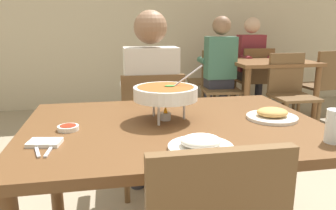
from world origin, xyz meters
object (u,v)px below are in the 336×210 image
object	(u,v)px
chair_diner_main	(152,127)
patron_bg_middle	(219,64)
drink_glass	(335,128)
dining_table_far	(270,72)
rice_plate	(201,144)
curry_bowl	(166,93)
patron_bg_left	(251,59)
chair_bg_right	(324,81)
chair_bg_corner	(290,89)
dining_table_main	(174,144)
diner_main	(151,94)
sauce_dish	(68,128)
appetizer_plate	(272,115)
chair_bg_left	(255,76)
chair_bg_middle	(220,83)
chair_bg_window	(211,76)

from	to	relation	value
chair_diner_main	patron_bg_middle	distance (m)	1.97
drink_glass	dining_table_far	distance (m)	2.96
dining_table_far	rice_plate	bearing A→B (deg)	-121.83
curry_bowl	patron_bg_left	size ratio (longest dim) A/B	0.25
rice_plate	chair_bg_right	xyz separation A→B (m)	(2.37, 2.61, -0.29)
chair_bg_corner	dining_table_main	bearing A→B (deg)	-132.19
diner_main	sauce_dish	size ratio (longest dim) A/B	14.56
diner_main	appetizer_plate	xyz separation A→B (m)	(0.48, -0.83, 0.05)
diner_main	chair_bg_left	distance (m)	2.66
dining_table_main	rice_plate	distance (m)	0.36
dining_table_far	patron_bg_left	size ratio (longest dim) A/B	0.76
chair_bg_middle	chair_bg_corner	size ratio (longest dim) A/B	1.00
dining_table_main	diner_main	size ratio (longest dim) A/B	1.03
chair_bg_right	chair_bg_corner	xyz separation A→B (m)	(-0.69, -0.38, 0.00)
curry_bowl	chair_bg_corner	world-z (taller)	curry_bowl
appetizer_plate	rice_plate	bearing A→B (deg)	-144.47
chair_bg_middle	patron_bg_middle	xyz separation A→B (m)	(-0.02, -0.00, 0.24)
chair_bg_corner	patron_bg_left	xyz separation A→B (m)	(-0.01, 1.02, 0.24)
dining_table_main	appetizer_plate	size ratio (longest dim) A/B	5.64
diner_main	drink_glass	size ratio (longest dim) A/B	10.08
diner_main	patron_bg_middle	bearing A→B (deg)	56.57
drink_glass	chair_bg_right	xyz separation A→B (m)	(1.85, 2.63, -0.33)
dining_table_main	curry_bowl	size ratio (longest dim) A/B	4.07
sauce_dish	appetizer_plate	bearing A→B (deg)	-0.06
curry_bowl	appetizer_plate	size ratio (longest dim) A/B	1.39
rice_plate	dining_table_far	bearing A→B (deg)	58.17
chair_bg_middle	chair_bg_corner	bearing A→B (deg)	-40.37
diner_main	patron_bg_left	xyz separation A→B (m)	(1.70, 2.09, 0.00)
patron_bg_middle	rice_plate	bearing A→B (deg)	-110.50
diner_main	chair_bg_middle	size ratio (longest dim) A/B	1.46
dining_table_far	chair_bg_window	bearing A→B (deg)	134.43
chair_bg_left	curry_bowl	bearing A→B (deg)	-122.47
dining_table_main	chair_bg_right	world-z (taller)	chair_bg_right
chair_bg_right	chair_bg_window	xyz separation A→B (m)	(-1.27, 0.67, 0.00)
dining_table_main	patron_bg_middle	xyz separation A→B (m)	(1.06, 2.42, 0.07)
dining_table_far	chair_bg_right	xyz separation A→B (m)	(0.70, -0.09, -0.13)
drink_glass	chair_bg_window	distance (m)	3.36
dining_table_far	chair_bg_left	xyz separation A→B (m)	(0.02, 0.46, -0.13)
rice_plate	diner_main	bearing A→B (deg)	91.49
rice_plate	chair_bg_right	size ratio (longest dim) A/B	0.27
rice_plate	chair_bg_window	distance (m)	3.47
chair_bg_window	diner_main	bearing A→B (deg)	-118.13
appetizer_plate	chair_bg_right	size ratio (longest dim) A/B	0.27
sauce_dish	drink_glass	size ratio (longest dim) A/B	0.69
appetizer_plate	dining_table_far	xyz separation A→B (m)	(1.23, 2.38, -0.16)
appetizer_plate	chair_bg_left	distance (m)	3.11
appetizer_plate	dining_table_far	distance (m)	2.68
chair_diner_main	chair_bg_corner	size ratio (longest dim) A/B	1.00
curry_bowl	chair_bg_right	bearing A→B (deg)	42.27
patron_bg_left	appetizer_plate	bearing A→B (deg)	-112.70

